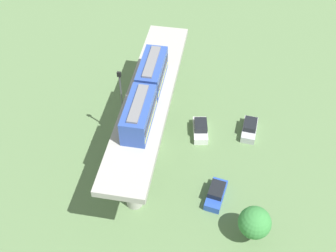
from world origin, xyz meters
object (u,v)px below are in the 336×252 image
parked_car_silver (250,128)px  tree_near_viaduct (255,223)px  parked_car_white (200,129)px  signal_post (122,105)px  train (146,92)px  parked_car_blue (216,194)px

parked_car_silver → tree_near_viaduct: (0.84, -15.48, 2.24)m
parked_car_white → signal_post: bearing=-174.4°
parked_car_white → tree_near_viaduct: tree_near_viaduct is taller
signal_post → tree_near_viaduct: bearing=-34.6°
train → parked_car_white: 12.02m
tree_near_viaduct → signal_post: bearing=145.4°
parked_car_blue → parked_car_white: same height
parked_car_blue → tree_near_viaduct: tree_near_viaduct is taller
train → tree_near_viaduct: size_ratio=2.87×
tree_near_viaduct → train: bearing=143.4°
parked_car_white → signal_post: size_ratio=0.40×
train → tree_near_viaduct: train is taller
train → signal_post: 5.51m
parked_car_blue → parked_car_white: size_ratio=1.00×
parked_car_blue → parked_car_white: (-3.02, 9.80, 0.00)m
parked_car_silver → tree_near_viaduct: size_ratio=0.92×
parked_car_blue → tree_near_viaduct: bearing=-37.0°
tree_near_viaduct → signal_post: (-16.74, 11.53, 3.17)m
parked_car_white → tree_near_viaduct: 16.10m
parked_car_blue → parked_car_silver: (3.38, 11.07, 0.00)m
parked_car_silver → parked_car_white: (-6.40, -1.27, 0.00)m
train → parked_car_blue: size_ratio=3.05×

